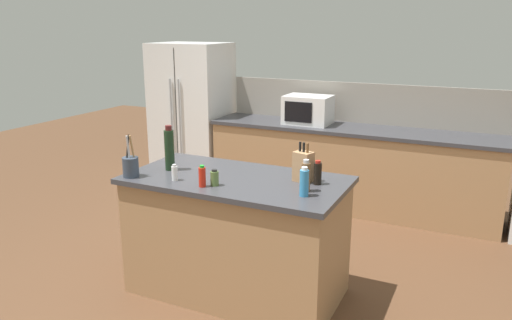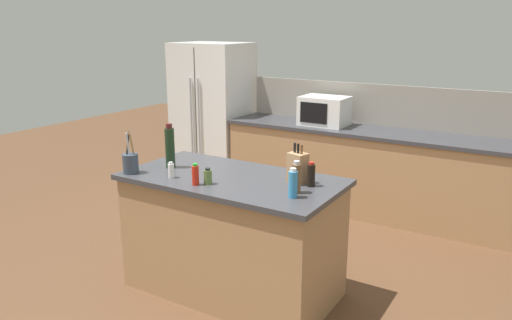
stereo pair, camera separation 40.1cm
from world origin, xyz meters
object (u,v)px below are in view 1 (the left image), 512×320
Objects in this scene: microwave at (308,110)px; salt_shaker at (175,173)px; utensil_crock at (131,166)px; spice_jar_oregano at (215,178)px; pepper_grinder at (306,177)px; refrigerator at (192,115)px; soy_sauce_bottle at (318,173)px; wine_bottle at (169,149)px; dish_soap_bottle at (304,182)px; knife_block at (303,166)px; hot_sauce_bottle at (202,177)px.

salt_shaker is (-0.15, -2.45, -0.10)m from microwave.
utensil_crock is 0.68m from spice_jar_oregano.
refrigerator is at bearing 135.87° from pepper_grinder.
microwave is (1.59, -0.05, 0.19)m from refrigerator.
pepper_grinder is at bearing 10.60° from utensil_crock.
soy_sauce_bottle is at bearing -41.52° from refrigerator.
wine_bottle reaches higher than spice_jar_oregano.
soy_sauce_bottle is 0.50× the size of wine_bottle.
dish_soap_bottle reaches higher than soy_sauce_bottle.
soy_sauce_bottle is (0.02, 0.18, -0.02)m from pepper_grinder.
refrigerator is at bearing 138.48° from soy_sauce_bottle.
knife_block is at bearing 20.49° from utensil_crock.
utensil_crock reaches higher than knife_block.
spice_jar_oregano is (0.32, 0.02, -0.00)m from salt_shaker.
microwave is 2.44m from spice_jar_oregano.
refrigerator is 8.08× the size of pepper_grinder.
hot_sauce_bottle is 0.89× the size of soy_sauce_bottle.
refrigerator reaches higher than dish_soap_bottle.
pepper_grinder is (0.95, 0.18, 0.05)m from salt_shaker.
knife_block is 2.44× the size of spice_jar_oregano.
dish_soap_bottle is at bearing 4.81° from salt_shaker.
pepper_grinder is 1.90× the size of spice_jar_oregano.
hot_sauce_bottle is 0.52m from wine_bottle.
wine_bottle is at bearing -172.81° from soy_sauce_bottle.
utensil_crock is 1.39m from soy_sauce_bottle.
hot_sauce_bottle is at bearing -170.39° from dish_soap_bottle.
wine_bottle is (1.25, -2.29, 0.20)m from refrigerator.
knife_block is 1.29× the size of pepper_grinder.
refrigerator is at bearing 134.99° from dish_soap_bottle.
microwave is at bearing 109.18° from dish_soap_bottle.
microwave is 3.30× the size of hot_sauce_bottle.
dish_soap_bottle is at bearing -90.03° from soy_sauce_bottle.
utensil_crock is at bearing -173.67° from dish_soap_bottle.
knife_block is 2.38× the size of salt_shaker.
salt_shaker is at bearing -169.38° from pepper_grinder.
knife_block is 0.91× the size of utensil_crock.
soy_sauce_bottle is at bearing 27.54° from spice_jar_oregano.
hot_sauce_bottle is at bearing 2.42° from utensil_crock.
utensil_crock is 0.36m from salt_shaker.
utensil_crock reaches higher than spice_jar_oregano.
salt_shaker is at bearing -140.59° from knife_block.
utensil_crock is 2.62× the size of salt_shaker.
dish_soap_bottle is 1.17m from wine_bottle.
wine_bottle is at bearing 150.65° from hot_sauce_bottle.
knife_block is 1.44× the size of dish_soap_bottle.
microwave is 2.57m from utensil_crock.
soy_sauce_bottle is at bearing 29.18° from hot_sauce_bottle.
soy_sauce_bottle is (0.00, 0.28, -0.01)m from dish_soap_bottle.
microwave is 4.35× the size of spice_jar_oregano.
hot_sauce_bottle is at bearing -137.11° from spice_jar_oregano.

